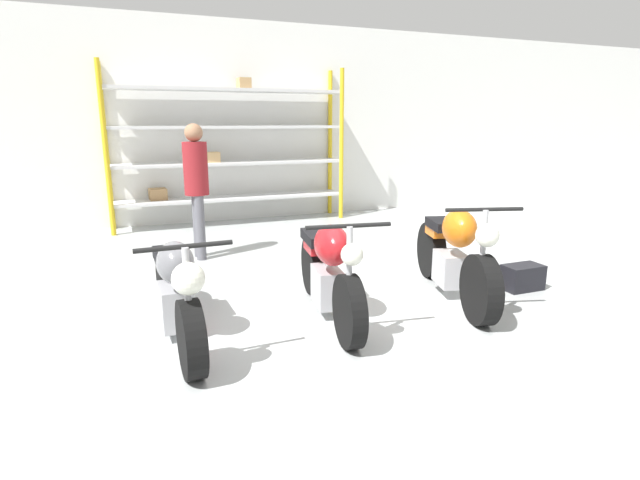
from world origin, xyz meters
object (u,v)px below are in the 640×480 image
object	(u,v)px
motorcycle_red	(329,269)
person_browsing	(196,180)
toolbox	(522,277)
shelving_rack	(228,146)
motorcycle_orange	(454,254)
motorcycle_grey	(176,290)

from	to	relation	value
motorcycle_red	person_browsing	world-z (taller)	person_browsing
motorcycle_red	person_browsing	bearing A→B (deg)	-153.92
person_browsing	toolbox	xyz separation A→B (m)	(3.13, -2.68, -0.93)
toolbox	person_browsing	bearing A→B (deg)	139.49
motorcycle_red	toolbox	world-z (taller)	motorcycle_red
shelving_rack	motorcycle_orange	distance (m)	5.11
motorcycle_grey	motorcycle_red	bearing A→B (deg)	87.62
motorcycle_red	motorcycle_orange	world-z (taller)	motorcycle_orange
shelving_rack	toolbox	world-z (taller)	shelving_rack
motorcycle_red	motorcycle_orange	bearing A→B (deg)	98.05
motorcycle_red	person_browsing	size ratio (longest dim) A/B	1.11
shelving_rack	motorcycle_grey	distance (m)	5.12
motorcycle_red	toolbox	size ratio (longest dim) A/B	4.57
motorcycle_orange	toolbox	xyz separation A→B (m)	(0.89, -0.07, -0.34)
shelving_rack	person_browsing	xyz separation A→B (m)	(-0.90, -2.23, -0.33)
motorcycle_grey	toolbox	distance (m)	3.72
motorcycle_red	motorcycle_orange	xyz separation A→B (m)	(1.42, -0.01, 0.00)
shelving_rack	motorcycle_red	size ratio (longest dim) A/B	2.08
motorcycle_red	person_browsing	distance (m)	2.78
motorcycle_grey	motorcycle_orange	size ratio (longest dim) A/B	1.03
person_browsing	toolbox	size ratio (longest dim) A/B	4.11
person_browsing	toolbox	bearing A→B (deg)	137.96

